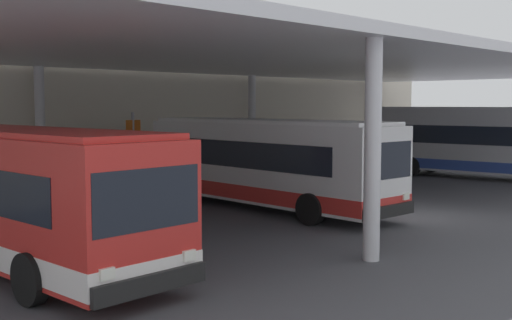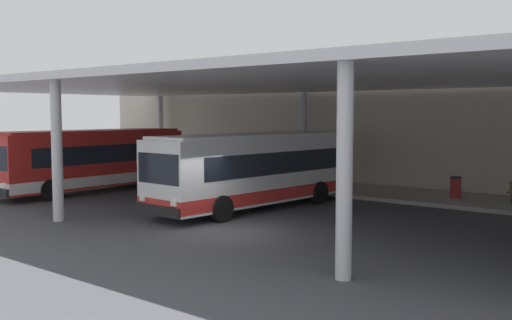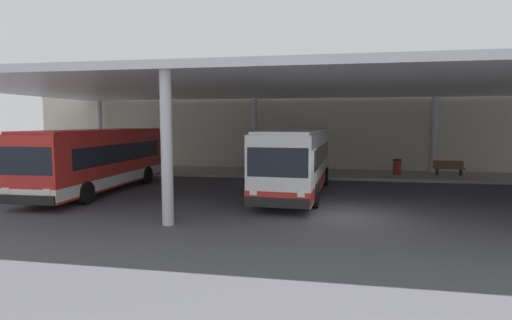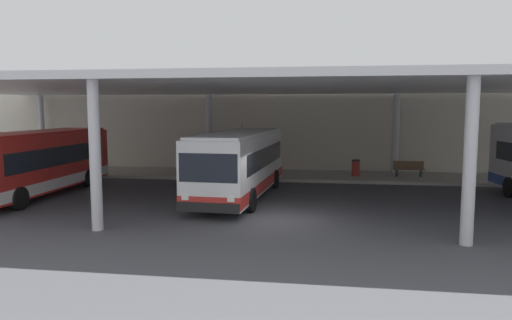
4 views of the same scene
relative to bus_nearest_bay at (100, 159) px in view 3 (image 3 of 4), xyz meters
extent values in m
plane|color=#47474C|center=(12.29, -3.31, -1.66)|extent=(200.00, 200.00, 0.00)
cube|color=#A39E93|center=(12.29, 8.44, -1.57)|extent=(42.00, 4.50, 0.18)
cube|color=beige|center=(12.29, 11.69, 1.73)|extent=(48.00, 1.60, 6.76)
cube|color=silver|center=(12.29, 2.19, 3.74)|extent=(40.00, 17.00, 0.30)
cylinder|color=silver|center=(-6.21, 10.19, 0.97)|extent=(0.40, 0.40, 5.25)
cylinder|color=silver|center=(6.12, -5.81, 0.97)|extent=(0.40, 0.40, 5.25)
cylinder|color=silver|center=(6.12, 10.19, 0.97)|extent=(0.40, 0.40, 5.25)
cylinder|color=silver|center=(18.45, 10.19, 0.97)|extent=(0.40, 0.40, 5.25)
cube|color=red|center=(0.00, 0.00, 0.04)|extent=(2.66, 10.44, 2.70)
cube|color=white|center=(0.00, 0.00, -0.96)|extent=(2.68, 10.46, 0.50)
cube|color=black|center=(0.00, 0.15, 0.34)|extent=(2.67, 8.57, 0.90)
cube|color=black|center=(0.08, -5.15, 0.39)|extent=(2.30, 0.16, 1.10)
cube|color=black|center=(0.08, -5.24, -1.11)|extent=(2.45, 0.20, 0.36)
cube|color=red|center=(0.00, 0.00, 1.45)|extent=(2.46, 10.02, 0.12)
cube|color=yellow|center=(0.08, -5.12, 1.21)|extent=(1.75, 0.15, 0.28)
cube|color=white|center=(-0.82, -5.24, -0.76)|extent=(0.28, 0.08, 0.20)
cube|color=white|center=(0.98, -5.22, -0.76)|extent=(0.28, 0.08, 0.20)
cylinder|color=black|center=(-1.17, -3.24, -1.16)|extent=(0.30, 1.00, 1.00)
cylinder|color=black|center=(1.28, -3.20, -1.16)|extent=(0.30, 1.00, 1.00)
cylinder|color=black|center=(-1.27, 2.84, -1.16)|extent=(0.30, 1.00, 1.00)
cylinder|color=black|center=(1.18, 2.88, -1.16)|extent=(0.30, 1.00, 1.00)
cube|color=white|center=(9.96, 1.19, 0.04)|extent=(3.06, 10.52, 2.70)
cube|color=red|center=(9.96, 1.19, -0.96)|extent=(3.09, 10.54, 0.50)
cube|color=black|center=(9.96, 1.34, 0.34)|extent=(3.00, 8.65, 0.90)
cube|color=black|center=(9.67, -3.96, 0.39)|extent=(2.30, 0.25, 1.10)
cube|color=black|center=(9.67, -4.05, -1.11)|extent=(2.46, 0.29, 0.36)
cube|color=white|center=(9.96, 1.19, 1.45)|extent=(2.84, 10.09, 0.12)
cube|color=yellow|center=(9.68, -3.93, 1.21)|extent=(1.75, 0.22, 0.28)
cube|color=white|center=(8.77, -3.99, -0.76)|extent=(0.28, 0.10, 0.20)
cube|color=white|center=(10.57, -4.09, -0.76)|extent=(0.28, 0.10, 0.20)
cylinder|color=black|center=(8.56, -1.97, -1.16)|extent=(0.33, 1.01, 1.00)
cylinder|color=black|center=(11.00, -2.10, -1.16)|extent=(0.33, 1.01, 1.00)
cylinder|color=black|center=(8.89, 4.11, -1.16)|extent=(0.33, 1.01, 1.00)
cylinder|color=black|center=(11.33, 3.97, -1.16)|extent=(0.33, 1.01, 1.00)
cube|color=brown|center=(19.02, 8.44, -1.03)|extent=(1.80, 0.44, 0.08)
cube|color=brown|center=(19.02, 8.64, -0.78)|extent=(1.80, 0.06, 0.44)
cube|color=#2D2D33|center=(18.32, 8.44, -1.25)|extent=(0.10, 0.36, 0.45)
cube|color=#2D2D33|center=(19.72, 8.44, -1.25)|extent=(0.10, 0.36, 0.45)
cylinder|color=maroon|center=(15.85, 8.33, -1.03)|extent=(0.48, 0.48, 0.90)
cylinder|color=black|center=(15.85, 8.33, -0.54)|extent=(0.52, 0.52, 0.08)
cylinder|color=#B2B2B7|center=(8.85, 7.64, 0.12)|extent=(0.12, 0.12, 3.20)
cube|color=orange|center=(8.85, 7.62, 0.51)|extent=(0.70, 0.04, 1.80)
camera|label=1|loc=(-6.65, -14.31, 2.06)|focal=45.21mm
camera|label=2|loc=(25.77, -18.08, 2.38)|focal=41.55mm
camera|label=3|loc=(11.58, -18.67, 1.87)|focal=28.24mm
camera|label=4|loc=(14.08, -21.12, 2.58)|focal=33.17mm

